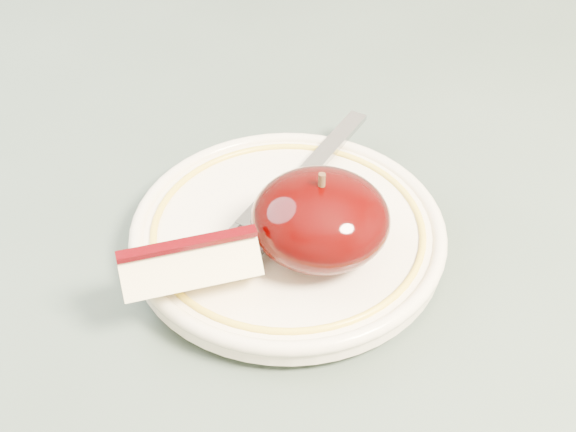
# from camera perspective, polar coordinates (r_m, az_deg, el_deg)

# --- Properties ---
(plate) EXTENTS (0.19, 0.19, 0.02)m
(plate) POSITION_cam_1_polar(r_m,az_deg,el_deg) (0.49, -0.00, -1.23)
(plate) COLOR beige
(plate) RESTS_ON table
(apple_half) EXTENTS (0.08, 0.08, 0.06)m
(apple_half) POSITION_cam_1_polar(r_m,az_deg,el_deg) (0.45, 2.32, -0.21)
(apple_half) COLOR black
(apple_half) RESTS_ON plate
(apple_wedge) EXTENTS (0.08, 0.06, 0.04)m
(apple_wedge) POSITION_cam_1_polar(r_m,az_deg,el_deg) (0.44, -6.98, -3.60)
(apple_wedge) COLOR #FBECB9
(apple_wedge) RESTS_ON plate
(fork) EXTENTS (0.09, 0.17, 0.00)m
(fork) POSITION_cam_1_polar(r_m,az_deg,el_deg) (0.50, 0.35, 1.96)
(fork) COLOR gray
(fork) RESTS_ON plate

